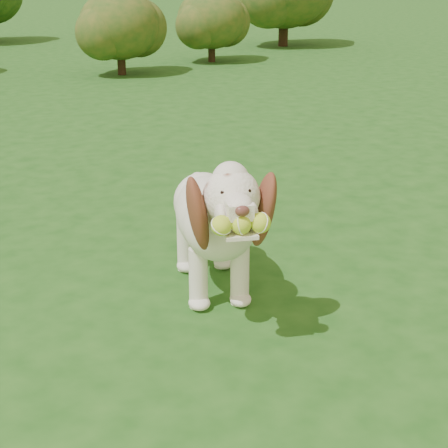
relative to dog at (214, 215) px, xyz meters
name	(u,v)px	position (x,y,z in m)	size (l,w,h in m)	color
ground	(149,294)	(-0.34, 0.15, -0.47)	(80.00, 80.00, 0.00)	#194814
dog	(214,215)	(0.00, 0.00, 0.00)	(0.68, 1.36, 0.89)	white
shrub_d	(211,19)	(4.12, 9.10, 0.32)	(1.31, 1.31, 1.35)	#382314
shrub_c	(120,25)	(2.05, 8.24, 0.34)	(1.34, 1.34, 1.39)	#382314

